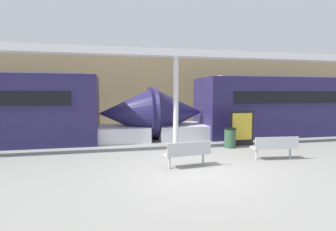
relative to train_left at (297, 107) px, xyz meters
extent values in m
plane|color=gray|center=(-7.98, -5.92, -1.51)|extent=(60.00, 60.00, 0.00)
cube|color=tan|center=(-7.98, 4.41, 0.99)|extent=(56.00, 0.20, 5.00)
cube|color=#231E4C|center=(1.30, 0.00, 0.04)|extent=(14.03, 2.90, 3.10)
cone|color=#231E4C|center=(-7.11, 0.00, -0.19)|extent=(2.79, 2.63, 2.63)
cube|color=silver|center=(-6.84, 0.00, -1.16)|extent=(2.51, 2.46, 0.70)
cube|color=gray|center=(1.30, 0.00, 1.64)|extent=(12.63, 1.74, 0.10)
cone|color=#231E4C|center=(-9.56, 0.00, -0.19)|extent=(2.79, 2.63, 2.63)
cube|color=silver|center=(-9.83, 0.00, -1.16)|extent=(2.51, 2.46, 0.70)
cube|color=#ADB2B7|center=(-8.08, -5.20, -1.10)|extent=(1.50, 0.63, 0.04)
cube|color=#ADB2B7|center=(-8.06, -5.40, -0.88)|extent=(1.44, 0.23, 0.38)
cylinder|color=#ADB2B7|center=(-8.66, -5.28, -1.31)|extent=(0.07, 0.07, 0.39)
cylinder|color=#ADB2B7|center=(-7.51, -5.13, -1.31)|extent=(0.07, 0.07, 0.39)
cube|color=#ADB2B7|center=(-4.84, -4.94, -1.10)|extent=(1.60, 0.58, 0.04)
cube|color=#ADB2B7|center=(-4.86, -5.14, -0.88)|extent=(1.56, 0.17, 0.38)
cylinder|color=#ADB2B7|center=(-5.47, -4.89, -1.31)|extent=(0.07, 0.07, 0.39)
cylinder|color=#ADB2B7|center=(-4.22, -5.00, -1.31)|extent=(0.07, 0.07, 0.39)
cylinder|color=#2D5138|center=(-5.48, -2.83, -1.12)|extent=(0.47, 0.47, 0.78)
cylinder|color=black|center=(-5.48, -2.83, -0.70)|extent=(0.49, 0.49, 0.06)
cube|color=black|center=(-4.77, -2.52, -0.74)|extent=(1.10, 0.06, 1.54)
cube|color=gold|center=(-4.77, -2.56, -0.66)|extent=(0.93, 0.01, 1.17)
cylinder|color=silver|center=(-7.82, -2.74, 0.36)|extent=(0.22, 0.22, 3.73)
cube|color=silver|center=(-7.82, -2.74, 2.36)|extent=(28.00, 0.60, 0.28)
camera|label=1|loc=(-10.40, -12.94, 0.81)|focal=28.00mm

